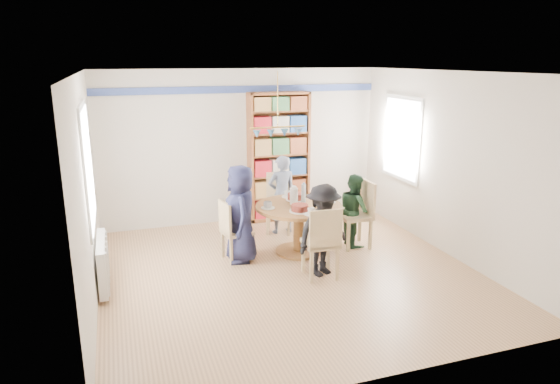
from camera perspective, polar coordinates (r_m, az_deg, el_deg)
name	(u,v)px	position (r m, az deg, el deg)	size (l,w,h in m)	color
ground	(289,272)	(7.00, 1.05, -9.15)	(5.00, 5.00, 0.00)	tan
room_shell	(253,146)	(7.24, -3.14, 5.32)	(5.00, 5.00, 5.00)	white
radiator	(103,263)	(6.80, -19.59, -7.60)	(0.12, 1.00, 0.60)	silver
dining_table	(299,217)	(7.50, 2.16, -2.92)	(1.30, 1.30, 0.75)	brown
chair_left	(232,228)	(7.25, -5.52, -4.13)	(0.46, 0.46, 0.90)	tan
chair_right	(360,211)	(7.85, 9.13, -2.13)	(0.47, 0.47, 1.04)	tan
chair_far	(279,200)	(8.46, -0.13, -0.90)	(0.57, 0.57, 0.99)	tan
chair_near	(323,240)	(6.62, 4.88, -5.50)	(0.47, 0.47, 1.00)	tan
person_left	(241,214)	(7.17, -4.50, -2.49)	(0.70, 0.45, 1.42)	#171833
person_right	(354,210)	(7.90, 8.50, -2.02)	(0.56, 0.43, 1.14)	#19331E
person_far	(282,195)	(8.33, 0.19, -0.29)	(0.48, 0.32, 1.33)	gray
person_near	(323,230)	(6.73, 4.91, -4.38)	(0.82, 0.47, 1.27)	black
bookshelf	(279,158)	(8.97, -0.15, 3.90)	(1.10, 0.33, 2.30)	brown
tableware	(297,200)	(7.43, 1.92, -0.97)	(1.17, 1.17, 0.31)	white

